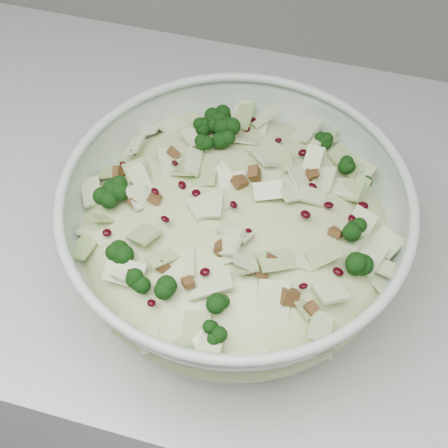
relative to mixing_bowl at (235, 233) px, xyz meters
The scene contains 2 objects.
mixing_bowl is the anchor object (origin of this frame).
salad 0.02m from the mixing_bowl, ahead, with size 0.40×0.40×0.14m.
Camera 1 is at (-0.41, 1.25, 1.48)m, focal length 50.00 mm.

